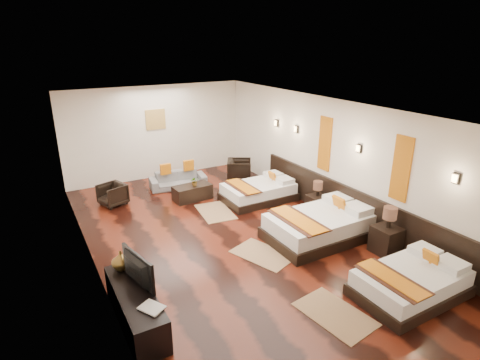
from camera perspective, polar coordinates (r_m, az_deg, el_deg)
floor at (r=8.51m, az=-1.26°, el=-8.64°), size 5.50×9.50×0.01m
ceiling at (r=7.58m, az=-1.42°, el=10.29°), size 5.50×9.50×0.01m
back_wall at (r=12.17m, az=-12.13°, el=6.81°), size 5.50×0.01×2.80m
left_wall at (r=7.15m, az=-21.15°, el=-3.42°), size 0.01×9.50×2.80m
right_wall at (r=9.49m, az=13.44°, el=3.04°), size 0.01×9.50×2.80m
headboard_panel at (r=9.25m, az=16.13°, el=-3.93°), size 0.08×6.60×0.90m
bed_near at (r=7.32m, az=23.78°, el=-13.49°), size 1.88×1.18×0.72m
bed_mid at (r=8.61m, az=11.65°, el=-6.51°), size 2.25×1.41×0.86m
bed_far at (r=10.41m, az=2.82°, el=-1.65°), size 1.88×1.18×0.72m
nightstand_a at (r=8.40m, az=20.65°, el=-7.76°), size 0.50×0.50×0.99m
nightstand_b at (r=9.74m, az=11.14°, el=-3.24°), size 0.43×0.43×0.85m
jute_mat_near at (r=6.63m, az=13.69°, el=-18.50°), size 0.90×1.29×0.01m
jute_mat_mid at (r=7.97m, az=3.35°, el=-10.77°), size 1.12×1.38×0.01m
jute_mat_far at (r=9.78m, az=-3.63°, el=-4.65°), size 0.89×1.28×0.01m
tv_console at (r=6.36m, az=-15.02°, el=-17.48°), size 0.50×1.80×0.55m
tv at (r=6.20m, az=-15.40°, el=-12.64°), size 0.31×0.89×0.51m
book at (r=5.73m, az=-13.66°, el=-18.38°), size 0.38×0.42×0.03m
figurine at (r=6.70m, az=-16.98°, el=-11.15°), size 0.34×0.34×0.32m
sofa at (r=11.42m, az=-9.05°, el=0.04°), size 1.66×0.84×0.47m
armchair_left at (r=10.60m, az=-18.13°, el=-2.03°), size 0.78×0.77×0.56m
armchair_right at (r=11.82m, az=-0.09°, el=1.47°), size 0.97×0.96×0.65m
coffee_table at (r=10.52m, az=-6.98°, el=-1.82°), size 1.03×0.56×0.40m
table_plant at (r=10.38m, az=-6.62°, el=-0.17°), size 0.28×0.26×0.25m
orange_panel_a at (r=8.18m, az=22.49°, el=1.53°), size 0.04×0.40×1.30m
orange_panel_b at (r=9.61m, az=12.29°, el=5.19°), size 0.04×0.40×1.30m
sconce_near at (r=7.54m, az=28.98°, el=0.23°), size 0.07×0.12×0.18m
sconce_mid at (r=8.80m, az=16.97°, el=4.44°), size 0.07×0.12×0.18m
sconce_far at (r=10.38m, az=8.21°, el=7.38°), size 0.07×0.12×0.18m
sconce_lounge at (r=11.08m, az=5.35°, el=8.29°), size 0.07×0.12×0.18m
gold_artwork at (r=12.07m, az=-12.24°, el=8.64°), size 0.60×0.04×0.60m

